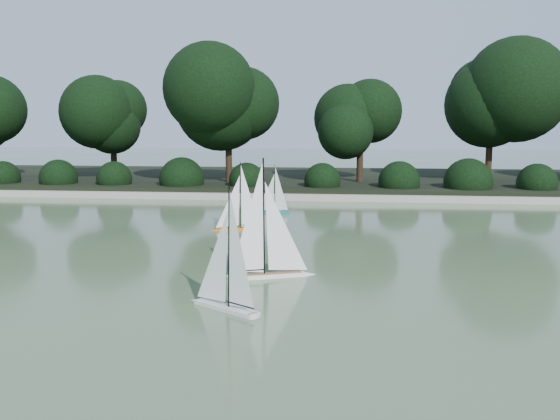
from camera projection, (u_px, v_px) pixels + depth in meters
name	position (u px, v px, depth m)	size (l,w,h in m)	color
ground	(297.00, 288.00, 8.19)	(80.00, 80.00, 0.00)	#3F5533
pond_coping	(324.00, 197.00, 17.03)	(40.00, 0.35, 0.18)	gray
far_bank	(329.00, 181.00, 20.96)	(40.00, 8.00, 0.30)	black
tree_line	(369.00, 105.00, 18.93)	(26.31, 3.93, 4.39)	black
shrub_hedge	(325.00, 181.00, 17.86)	(29.10, 1.10, 1.10)	black
sailboat_white_a	(221.00, 288.00, 7.28)	(1.01, 0.76, 1.54)	silver
sailboat_white_b	(275.00, 258.00, 8.73)	(1.27, 0.63, 1.78)	white
sailboat_orange	(235.00, 219.00, 12.48)	(1.03, 0.51, 1.44)	orange
sailboat_teal	(271.00, 205.00, 14.75)	(0.90, 0.34, 1.23)	#008A8B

